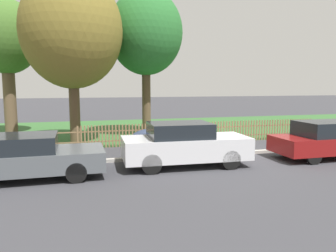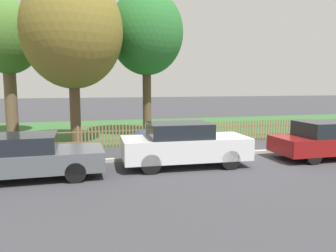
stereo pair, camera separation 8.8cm
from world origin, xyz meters
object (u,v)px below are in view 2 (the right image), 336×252
at_px(parked_car_black_saloon, 25,156).
at_px(tree_mid_park, 146,33).
at_px(parked_car_red_compact, 331,140).
at_px(tree_nearest_kerb, 7,39).
at_px(tree_behind_motorcycle, 72,31).
at_px(covered_motorcycle, 153,139).
at_px(parked_car_navy_estate, 184,144).

xyz_separation_m(parked_car_black_saloon, tree_mid_park, (4.98, 7.12, 4.71)).
height_order(parked_car_red_compact, tree_nearest_kerb, tree_nearest_kerb).
distance_m(parked_car_red_compact, tree_behind_motorcycle, 11.62).
relative_size(parked_car_red_compact, tree_behind_motorcycle, 0.59).
relative_size(parked_car_black_saloon, tree_behind_motorcycle, 0.57).
height_order(parked_car_red_compact, tree_mid_park, tree_mid_park).
relative_size(parked_car_red_compact, covered_motorcycle, 2.39).
xyz_separation_m(covered_motorcycle, tree_nearest_kerb, (-6.32, 6.98, 4.48)).
relative_size(tree_nearest_kerb, tree_mid_park, 0.94).
xyz_separation_m(parked_car_navy_estate, parked_car_red_compact, (5.69, -0.18, -0.06)).
distance_m(parked_car_black_saloon, tree_mid_park, 9.89).
distance_m(parked_car_black_saloon, parked_car_navy_estate, 4.90).
relative_size(tree_behind_motorcycle, tree_mid_park, 1.01).
bearing_deg(parked_car_black_saloon, covered_motorcycle, 26.48).
relative_size(parked_car_navy_estate, tree_behind_motorcycle, 0.55).
bearing_deg(tree_behind_motorcycle, tree_nearest_kerb, 132.77).
xyz_separation_m(covered_motorcycle, tree_mid_park, (0.73, 4.92, 4.72)).
height_order(covered_motorcycle, tree_nearest_kerb, tree_nearest_kerb).
relative_size(tree_nearest_kerb, tree_behind_motorcycle, 0.93).
bearing_deg(tree_behind_motorcycle, covered_motorcycle, -48.56).
distance_m(parked_car_navy_estate, tree_behind_motorcycle, 7.71).
xyz_separation_m(parked_car_navy_estate, tree_nearest_kerb, (-6.96, 8.94, 4.37)).
bearing_deg(tree_behind_motorcycle, parked_car_black_saloon, -103.48).
xyz_separation_m(parked_car_black_saloon, tree_behind_motorcycle, (1.32, 5.52, 4.43)).
relative_size(covered_motorcycle, tree_behind_motorcycle, 0.25).
xyz_separation_m(parked_car_navy_estate, tree_mid_park, (0.09, 6.88, 4.62)).
height_order(parked_car_navy_estate, tree_behind_motorcycle, tree_behind_motorcycle).
xyz_separation_m(parked_car_black_saloon, tree_nearest_kerb, (-2.07, 9.18, 4.46)).
height_order(covered_motorcycle, tree_mid_park, tree_mid_park).
height_order(tree_behind_motorcycle, tree_mid_park, tree_behind_motorcycle).
bearing_deg(tree_mid_park, tree_behind_motorcycle, -156.29).
bearing_deg(parked_car_red_compact, tree_nearest_kerb, 144.34).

